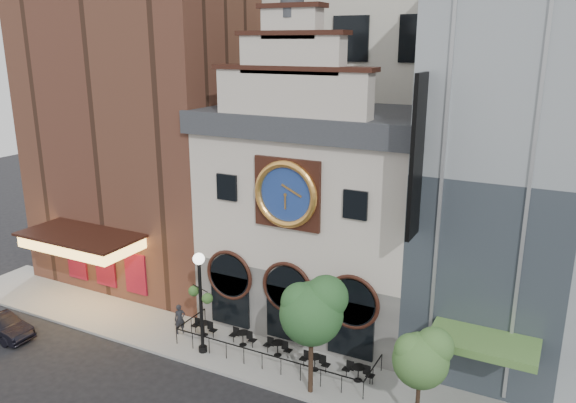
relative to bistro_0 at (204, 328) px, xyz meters
The scene contains 15 objects.
ground 5.28m from the bistro_0, 30.20° to the right, with size 120.00×120.00×0.00m, color black.
sidewalk 4.57m from the bistro_0, ahead, with size 44.00×5.00×0.15m, color gray.
clock_building 9.18m from the bistro_0, 48.83° to the left, with size 12.60×8.78×18.65m.
theater_building 16.40m from the bistro_0, 139.15° to the left, with size 14.00×15.60×25.00m.
cafe_railing 4.54m from the bistro_0, ahead, with size 10.60×2.60×0.90m, color black, non-canonical shape.
bistro_0 is the anchor object (origin of this frame).
bistro_1 2.47m from the bistro_0, ahead, with size 1.58×0.68×0.90m.
bistro_2 4.62m from the bistro_0, ahead, with size 1.58×0.68×0.90m.
bistro_3 6.88m from the bistro_0, ahead, with size 1.58×0.68×0.90m.
bistro_4 9.11m from the bistro_0, ahead, with size 1.58×0.68×0.90m.
car_left 11.33m from the bistro_0, 152.81° to the right, with size 1.43×4.11×1.35m, color black.
pedestrian 1.44m from the bistro_0, 162.23° to the right, with size 0.62×0.41×1.71m, color black.
lamppost 3.42m from the bistro_0, 56.77° to the right, with size 1.70×0.96×5.53m.
tree_left 8.62m from the bistro_0, 14.65° to the right, with size 3.00×2.89×5.77m.
tree_right 13.05m from the bistro_0, 10.00° to the right, with size 2.40×2.31×4.62m.
Camera 1 is at (12.46, -19.98, 15.83)m, focal length 35.00 mm.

